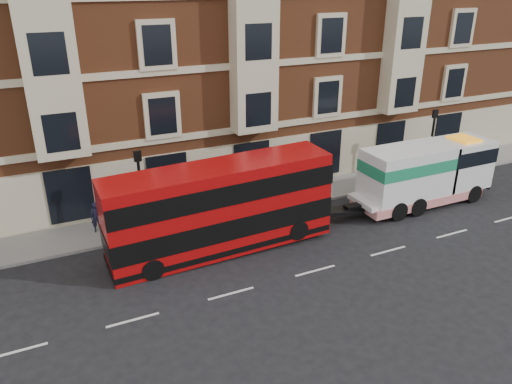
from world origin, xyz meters
TOP-DOWN VIEW (x-y plane):
  - ground at (0.00, 0.00)m, footprint 120.00×120.00m
  - sidewalk at (0.00, 7.50)m, footprint 90.00×3.00m
  - victorian_terrace at (0.50, 15.00)m, footprint 45.00×12.00m
  - lamp_post_west at (-6.00, 6.20)m, footprint 0.35×0.15m
  - lamp_post_east at (12.00, 6.20)m, footprint 0.35×0.15m
  - double_decker_bus at (-3.05, 3.47)m, footprint 10.45×2.40m
  - tow_truck at (9.01, 3.47)m, footprint 8.36×2.47m
  - pedestrian at (-8.02, 7.57)m, footprint 0.62×0.46m

SIDE VIEW (x-z plane):
  - ground at x=0.00m, z-range 0.00..0.00m
  - sidewalk at x=0.00m, z-range 0.00..0.15m
  - pedestrian at x=-8.02m, z-range 0.15..1.71m
  - tow_truck at x=9.01m, z-range 0.11..3.59m
  - double_decker_bus at x=-3.05m, z-range 0.13..4.35m
  - lamp_post_west at x=-6.00m, z-range 0.50..4.85m
  - lamp_post_east at x=12.00m, z-range 0.50..4.85m
  - victorian_terrace at x=0.50m, z-range -0.13..20.27m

